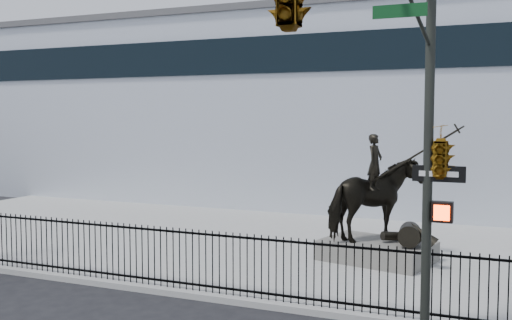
% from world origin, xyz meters
% --- Properties ---
extents(ground, '(120.00, 120.00, 0.00)m').
position_xyz_m(ground, '(0.00, 0.00, 0.00)').
color(ground, black).
rests_on(ground, ground).
extents(plaza, '(30.00, 12.00, 0.15)m').
position_xyz_m(plaza, '(0.00, 7.00, 0.07)').
color(plaza, gray).
rests_on(plaza, ground).
extents(building, '(44.00, 14.00, 9.00)m').
position_xyz_m(building, '(0.00, 20.00, 4.50)').
color(building, silver).
rests_on(building, ground).
extents(picket_fence, '(22.10, 0.10, 1.50)m').
position_xyz_m(picket_fence, '(0.00, 1.25, 0.90)').
color(picket_fence, black).
rests_on(picket_fence, plaza).
extents(statue_plinth, '(3.42, 2.72, 0.57)m').
position_xyz_m(statue_plinth, '(4.88, 5.99, 0.43)').
color(statue_plinth, '#5B5953').
rests_on(statue_plinth, plaza).
extents(equestrian_statue, '(3.79, 2.80, 3.29)m').
position_xyz_m(equestrian_statue, '(4.94, 5.97, 1.90)').
color(equestrian_statue, black).
rests_on(equestrian_statue, statue_plinth).
extents(traffic_signal_right, '(2.17, 6.86, 7.00)m').
position_xyz_m(traffic_signal_right, '(6.47, -2.00, 4.85)').
color(traffic_signal_right, '#272A24').
rests_on(traffic_signal_right, ground).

